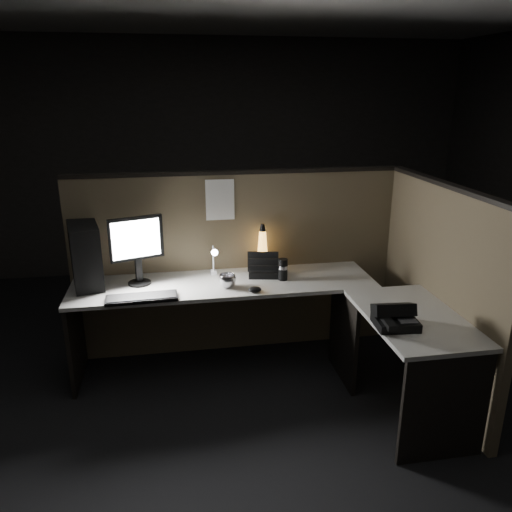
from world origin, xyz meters
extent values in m
plane|color=black|center=(0.00, 0.00, 0.00)|extent=(6.00, 6.00, 0.00)
plane|color=#282623|center=(0.00, 3.00, 1.35)|extent=(6.00, 0.00, 6.00)
cube|color=brown|center=(0.00, 0.93, 0.75)|extent=(2.66, 0.06, 1.50)
cube|color=brown|center=(1.33, 0.10, 0.75)|extent=(0.06, 1.66, 1.50)
cube|color=#ACA9A2|center=(-0.15, 0.60, 0.71)|extent=(2.30, 0.60, 0.03)
cube|color=#ACA9A2|center=(1.00, -0.20, 0.71)|extent=(0.60, 1.00, 0.03)
cube|color=black|center=(-1.28, 0.60, 0.35)|extent=(0.03, 0.55, 0.70)
cube|color=black|center=(1.00, -0.68, 0.35)|extent=(0.55, 0.03, 0.70)
cube|color=black|center=(0.72, 0.30, 0.35)|extent=(0.03, 0.55, 0.70)
cube|color=black|center=(-1.17, 0.73, 0.97)|extent=(0.29, 0.48, 0.47)
cylinder|color=black|center=(-0.78, 0.67, 0.74)|extent=(0.17, 0.17, 0.01)
cube|color=black|center=(-0.78, 0.69, 0.84)|extent=(0.06, 0.05, 0.19)
cube|color=black|center=(-0.78, 0.69, 1.08)|extent=(0.39, 0.16, 0.33)
cube|color=white|center=(-0.78, 0.67, 1.08)|extent=(0.34, 0.12, 0.28)
cube|color=black|center=(-0.75, 0.36, 0.74)|extent=(0.50, 0.19, 0.02)
ellipsoid|color=black|center=(0.05, 0.37, 0.75)|extent=(0.10, 0.08, 0.04)
cube|color=white|center=(-0.21, 0.78, 0.75)|extent=(0.04, 0.06, 0.03)
cylinder|color=white|center=(-0.21, 0.78, 0.86)|extent=(0.01, 0.01, 0.20)
cylinder|color=white|center=(-0.21, 0.71, 0.97)|extent=(0.01, 0.13, 0.01)
sphere|color=white|center=(-0.21, 0.64, 0.96)|extent=(0.05, 0.05, 0.05)
cube|color=black|center=(0.18, 0.71, 0.75)|extent=(0.28, 0.26, 0.05)
cube|color=black|center=(0.18, 0.67, 0.79)|extent=(0.25, 0.06, 0.09)
cube|color=black|center=(0.18, 0.78, 0.83)|extent=(0.25, 0.06, 0.17)
cone|color=black|center=(0.19, 0.82, 0.79)|extent=(0.10, 0.10, 0.12)
cone|color=#FFAD43|center=(0.19, 0.82, 0.96)|extent=(0.08, 0.08, 0.21)
sphere|color=#954E15|center=(0.19, 0.82, 0.89)|extent=(0.04, 0.04, 0.04)
sphere|color=#954E15|center=(0.19, 0.82, 0.96)|extent=(0.03, 0.03, 0.03)
cone|color=black|center=(0.19, 0.82, 1.09)|extent=(0.05, 0.05, 0.06)
cylinder|color=black|center=(0.30, 0.57, 0.81)|extent=(0.07, 0.07, 0.17)
imported|color=#B4B3BB|center=(-0.14, 0.49, 0.78)|extent=(0.16, 0.16, 0.10)
sphere|color=#FFAB28|center=(0.31, 0.75, 0.78)|extent=(0.06, 0.06, 0.06)
cube|color=white|center=(-0.14, 0.90, 1.31)|extent=(0.22, 0.00, 0.32)
cube|color=black|center=(0.81, -0.33, 0.76)|extent=(0.27, 0.24, 0.05)
cube|color=black|center=(0.81, -0.29, 0.82)|extent=(0.26, 0.17, 0.12)
cube|color=black|center=(0.74, -0.39, 0.79)|extent=(0.07, 0.19, 0.04)
cube|color=#3F3F42|center=(0.87, -0.36, 0.79)|extent=(0.12, 0.12, 0.00)
camera|label=1|loc=(-0.51, -2.94, 2.12)|focal=35.00mm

